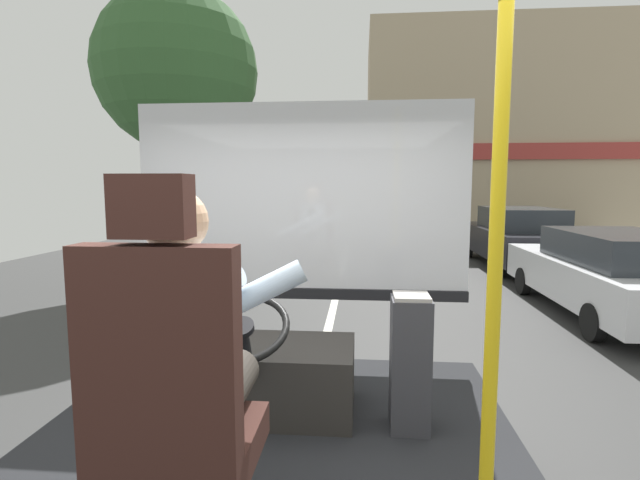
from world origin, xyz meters
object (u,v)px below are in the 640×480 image
(driver_seat, at_px, (175,418))
(handrail_pole, at_px, (496,257))
(steering_console, at_px, (260,375))
(fare_box, at_px, (410,363))
(parked_car_black, at_px, (517,236))
(parked_car_white, at_px, (614,273))
(bus_driver, at_px, (186,343))

(driver_seat, distance_m, handrail_pole, 1.12)
(steering_console, height_order, fare_box, steering_console)
(handrail_pole, height_order, parked_car_black, handrail_pole)
(steering_console, bearing_deg, driver_seat, -90.00)
(parked_car_white, bearing_deg, bus_driver, -126.69)
(handrail_pole, bearing_deg, fare_box, 96.71)
(handrail_pole, bearing_deg, parked_car_white, 60.20)
(driver_seat, xyz_separation_m, parked_car_white, (4.44, 6.07, -0.58))
(driver_seat, bearing_deg, steering_console, 90.00)
(bus_driver, relative_size, fare_box, 1.09)
(handrail_pole, xyz_separation_m, fare_box, (-0.13, 1.08, -0.74))
(handrail_pole, height_order, parked_car_white, handrail_pole)
(steering_console, relative_size, handrail_pole, 0.49)
(bus_driver, distance_m, steering_console, 1.28)
(driver_seat, height_order, steering_console, driver_seat)
(fare_box, distance_m, parked_car_white, 6.12)
(parked_car_white, relative_size, parked_car_black, 0.96)
(bus_driver, xyz_separation_m, handrail_pole, (0.99, -0.07, 0.32))
(driver_seat, relative_size, bus_driver, 1.66)
(driver_seat, bearing_deg, fare_box, 52.44)
(driver_seat, relative_size, steering_console, 1.24)
(bus_driver, distance_m, parked_car_black, 11.41)
(driver_seat, xyz_separation_m, steering_console, (0.00, 1.25, -0.37))
(driver_seat, height_order, fare_box, driver_seat)
(parked_car_white, height_order, parked_car_black, parked_car_black)
(driver_seat, bearing_deg, parked_car_white, 53.81)
(steering_console, distance_m, handrail_pole, 1.80)
(fare_box, relative_size, parked_car_black, 0.17)
(steering_console, bearing_deg, parked_car_white, 47.37)
(parked_car_white, distance_m, parked_car_black, 4.53)
(bus_driver, xyz_separation_m, steering_console, (0.00, 1.13, -0.58))
(parked_car_black, bearing_deg, handrail_pole, -108.06)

